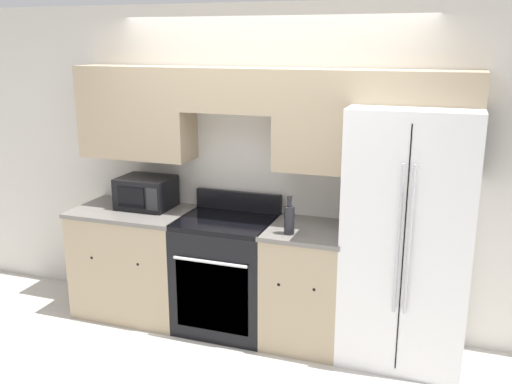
# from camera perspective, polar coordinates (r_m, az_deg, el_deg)

# --- Properties ---
(ground_plane) EXTENTS (12.00, 12.00, 0.00)m
(ground_plane) POSITION_cam_1_polar(r_m,az_deg,el_deg) (4.58, -1.33, -15.46)
(ground_plane) COLOR beige
(wall_back) EXTENTS (8.00, 0.39, 2.60)m
(wall_back) POSITION_cam_1_polar(r_m,az_deg,el_deg) (4.58, 1.32, 4.23)
(wall_back) COLOR beige
(wall_back) RESTS_ON ground_plane
(lower_cabinets_left) EXTENTS (0.98, 0.64, 0.93)m
(lower_cabinets_left) POSITION_cam_1_polar(r_m,az_deg,el_deg) (5.07, -12.00, -6.77)
(lower_cabinets_left) COLOR tan
(lower_cabinets_left) RESTS_ON ground_plane
(lower_cabinets_right) EXTENTS (0.61, 0.64, 0.93)m
(lower_cabinets_right) POSITION_cam_1_polar(r_m,az_deg,el_deg) (4.51, 5.06, -9.27)
(lower_cabinets_right) COLOR tan
(lower_cabinets_right) RESTS_ON ground_plane
(oven_range) EXTENTS (0.75, 0.65, 1.09)m
(oven_range) POSITION_cam_1_polar(r_m,az_deg,el_deg) (4.70, -2.95, -8.14)
(oven_range) COLOR black
(oven_range) RESTS_ON ground_plane
(refrigerator) EXTENTS (0.88, 0.76, 1.88)m
(refrigerator) POSITION_cam_1_polar(r_m,az_deg,el_deg) (4.28, 14.95, -4.28)
(refrigerator) COLOR white
(refrigerator) RESTS_ON ground_plane
(microwave) EXTENTS (0.45, 0.36, 0.26)m
(microwave) POSITION_cam_1_polar(r_m,az_deg,el_deg) (4.92, -10.93, -0.04)
(microwave) COLOR black
(microwave) RESTS_ON lower_cabinets_left
(bottle) EXTENTS (0.08, 0.08, 0.29)m
(bottle) POSITION_cam_1_polar(r_m,az_deg,el_deg) (4.18, 3.35, -2.71)
(bottle) COLOR black
(bottle) RESTS_ON lower_cabinets_right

